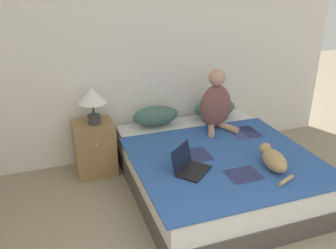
% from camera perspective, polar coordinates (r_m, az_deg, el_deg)
% --- Properties ---
extents(wall_back, '(5.33, 0.05, 2.55)m').
position_cam_1_polar(wall_back, '(4.10, -6.20, 11.35)').
color(wall_back, white).
rests_on(wall_back, ground_plane).
extents(bed, '(1.73, 1.96, 0.46)m').
position_cam_1_polar(bed, '(3.74, 7.51, -7.19)').
color(bed, '#4C4742').
rests_on(bed, ground_plane).
extents(pillow_near, '(0.54, 0.29, 0.22)m').
position_cam_1_polar(pillow_near, '(4.14, -1.97, 1.41)').
color(pillow_near, '#42665B').
rests_on(pillow_near, bed).
extents(pillow_far, '(0.54, 0.29, 0.22)m').
position_cam_1_polar(pillow_far, '(4.41, 7.46, 2.61)').
color(pillow_far, '#42665B').
rests_on(pillow_far, bed).
extents(person_sitting, '(0.38, 0.37, 0.68)m').
position_cam_1_polar(person_sitting, '(4.03, 7.69, 3.31)').
color(person_sitting, brown).
rests_on(person_sitting, bed).
extents(cat_tabby, '(0.23, 0.52, 0.18)m').
position_cam_1_polar(cat_tabby, '(3.37, 16.55, -5.37)').
color(cat_tabby, tan).
rests_on(cat_tabby, bed).
extents(laptop_open, '(0.41, 0.40, 0.23)m').
position_cam_1_polar(laptop_open, '(3.21, 3.45, -6.68)').
color(laptop_open, black).
rests_on(laptop_open, bed).
extents(nightstand, '(0.43, 0.42, 0.60)m').
position_cam_1_polar(nightstand, '(4.08, -11.68, -3.65)').
color(nightstand, '#937047').
rests_on(nightstand, ground_plane).
extents(table_lamp, '(0.31, 0.31, 0.40)m').
position_cam_1_polar(table_lamp, '(3.84, -12.06, 4.16)').
color(table_lamp, '#38383D').
rests_on(table_lamp, nightstand).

